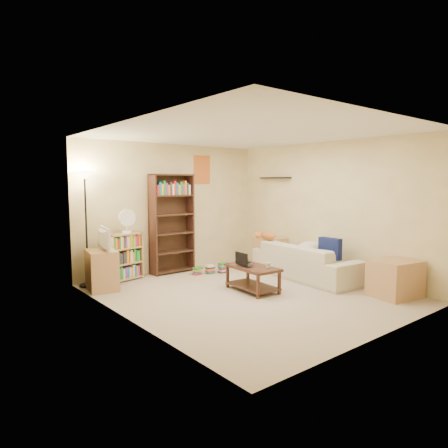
# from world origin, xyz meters

# --- Properties ---
(room) EXTENTS (4.50, 4.54, 2.52)m
(room) POSITION_xyz_m (0.00, 0.01, 1.62)
(room) COLOR #C2AE91
(room) RESTS_ON ground
(sofa) EXTENTS (2.32, 1.26, 0.63)m
(sofa) POSITION_xyz_m (1.55, 0.12, 0.32)
(sofa) COLOR beige
(sofa) RESTS_ON ground
(navy_pillow) EXTENTS (0.13, 0.42, 0.37)m
(navy_pillow) POSITION_xyz_m (1.61, -0.35, 0.60)
(navy_pillow) COLOR #121B4F
(navy_pillow) RESTS_ON sofa
(cream_blanket) EXTENTS (0.58, 0.41, 0.25)m
(cream_blanket) POSITION_xyz_m (1.71, 0.16, 0.54)
(cream_blanket) COLOR beige
(cream_blanket) RESTS_ON sofa
(tabby_cat) EXTENTS (0.50, 0.21, 0.17)m
(tabby_cat) POSITION_xyz_m (1.35, 0.98, 0.72)
(tabby_cat) COLOR orange
(tabby_cat) RESTS_ON sofa
(coffee_table) EXTENTS (0.57, 0.95, 0.41)m
(coffee_table) POSITION_xyz_m (0.17, 0.08, 0.26)
(coffee_table) COLOR #422319
(coffee_table) RESTS_ON ground
(laptop) EXTENTS (0.45, 0.37, 0.03)m
(laptop) POSITION_xyz_m (0.16, 0.19, 0.42)
(laptop) COLOR black
(laptop) RESTS_ON coffee_table
(laptop_screen) EXTENTS (0.03, 0.30, 0.20)m
(laptop_screen) POSITION_xyz_m (0.03, 0.20, 0.53)
(laptop_screen) COLOR white
(laptop_screen) RESTS_ON laptop
(mug) EXTENTS (0.13, 0.13, 0.09)m
(mug) POSITION_xyz_m (0.27, -0.16, 0.45)
(mug) COLOR white
(mug) RESTS_ON coffee_table
(tv_remote) EXTENTS (0.09, 0.17, 0.02)m
(tv_remote) POSITION_xyz_m (0.30, 0.38, 0.42)
(tv_remote) COLOR black
(tv_remote) RESTS_ON coffee_table
(tv_stand) EXTENTS (0.54, 0.68, 0.65)m
(tv_stand) POSITION_xyz_m (-1.70, 1.69, 0.33)
(tv_stand) COLOR tan
(tv_stand) RESTS_ON ground
(television) EXTENTS (0.68, 0.31, 0.37)m
(television) POSITION_xyz_m (-1.70, 1.69, 0.84)
(television) COLOR black
(television) RESTS_ON tv_stand
(tall_bookshelf) EXTENTS (0.86, 0.29, 1.91)m
(tall_bookshelf) POSITION_xyz_m (-0.13, 2.05, 1.01)
(tall_bookshelf) COLOR #3C1F17
(tall_bookshelf) RESTS_ON ground
(short_bookshelf) EXTENTS (0.70, 0.40, 0.85)m
(short_bookshelf) POSITION_xyz_m (-1.13, 2.05, 0.43)
(short_bookshelf) COLOR tan
(short_bookshelf) RESTS_ON ground
(desk_fan) EXTENTS (0.30, 0.17, 0.43)m
(desk_fan) POSITION_xyz_m (-1.09, 2.01, 1.09)
(desk_fan) COLOR white
(desk_fan) RESTS_ON short_bookshelf
(floor_lamp) EXTENTS (0.33, 0.33, 1.95)m
(floor_lamp) POSITION_xyz_m (-1.80, 2.05, 1.55)
(floor_lamp) COLOR black
(floor_lamp) RESTS_ON ground
(side_table) EXTENTS (0.60, 0.60, 0.62)m
(side_table) POSITION_xyz_m (1.72, 1.23, 0.31)
(side_table) COLOR tan
(side_table) RESTS_ON ground
(end_cabinet) EXTENTS (0.77, 0.68, 0.57)m
(end_cabinet) POSITION_xyz_m (1.65, -1.53, 0.29)
(end_cabinet) COLOR tan
(end_cabinet) RESTS_ON ground
(book_stacks) EXTENTS (0.63, 0.30, 0.20)m
(book_stacks) POSITION_xyz_m (0.40, 1.49, 0.09)
(book_stacks) COLOR red
(book_stacks) RESTS_ON ground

